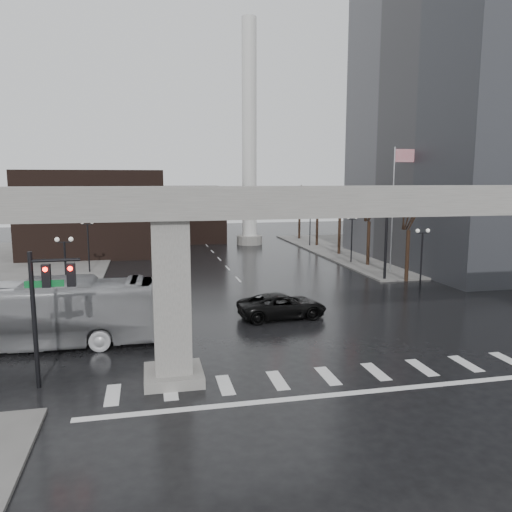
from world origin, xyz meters
name	(u,v)px	position (x,y,z in m)	size (l,w,h in m)	color
ground	(320,368)	(0.00, 0.00, 0.00)	(160.00, 160.00, 0.00)	black
sidewalk_ne	(417,249)	(26.00, 36.00, 0.07)	(28.00, 36.00, 0.15)	slate
elevated_guideway	(349,225)	(1.26, 0.00, 6.88)	(48.00, 2.60, 8.70)	gray
office_tower	(495,63)	(28.00, 26.00, 21.00)	(22.00, 26.00, 42.00)	slate
building_far_left	(96,212)	(-14.00, 42.00, 5.00)	(16.00, 14.00, 10.00)	black
building_far_mid	(188,214)	(-2.00, 52.00, 4.00)	(10.00, 10.00, 8.00)	black
smokestack	(249,147)	(6.00, 46.00, 13.35)	(3.60, 3.60, 30.00)	silver
signal_mast_arm	(347,216)	(8.99, 18.80, 5.83)	(12.12, 0.43, 8.00)	black
signal_left_pole	(46,296)	(-12.25, 0.50, 4.07)	(2.30, 0.30, 6.00)	black
flagpole_assembly	(396,195)	(15.29, 22.00, 7.53)	(2.06, 0.12, 12.00)	silver
lamp_right_0	(422,249)	(13.50, 14.00, 3.47)	(1.22, 0.32, 5.11)	black
lamp_right_1	(352,231)	(13.50, 28.00, 3.47)	(1.22, 0.32, 5.11)	black
lamp_right_2	(310,221)	(13.50, 42.00, 3.47)	(1.22, 0.32, 5.11)	black
lamp_left_0	(65,261)	(-13.50, 14.00, 3.47)	(1.22, 0.32, 5.11)	black
lamp_left_1	(88,238)	(-13.50, 28.00, 3.47)	(1.22, 0.32, 5.11)	black
lamp_left_2	(101,225)	(-13.50, 42.00, 3.47)	(1.22, 0.32, 5.11)	black
tree_right_0	(408,250)	(14.53, 18.02, 2.79)	(1.09, 1.58, 7.50)	black
tree_right_1	(369,239)	(14.53, 26.02, 2.85)	(1.09, 1.61, 7.67)	black
tree_right_2	(340,231)	(14.53, 34.02, 2.91)	(1.10, 1.63, 7.85)	black
tree_right_3	(317,224)	(14.53, 42.02, 2.98)	(1.11, 1.66, 8.02)	black
tree_right_4	(300,219)	(14.53, 50.02, 3.04)	(1.12, 1.69, 8.19)	black
pickup_truck	(282,306)	(0.54, 8.92, 0.81)	(2.68, 5.82, 1.62)	black
city_bus	(35,314)	(-14.00, 6.22, 1.85)	(3.10, 13.26, 3.69)	#9B9CA0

